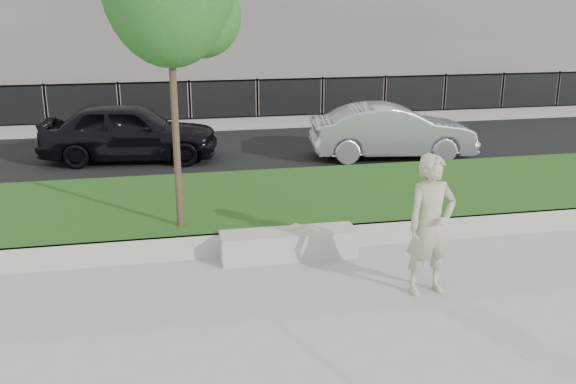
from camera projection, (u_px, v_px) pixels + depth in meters
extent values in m
plane|color=gray|center=(280.00, 278.00, 9.69)|extent=(90.00, 90.00, 0.00)
cube|color=black|center=(250.00, 206.00, 12.45)|extent=(34.00, 4.00, 0.40)
cube|color=#A09E96|center=(268.00, 242.00, 10.61)|extent=(34.00, 0.08, 0.40)
cube|color=black|center=(221.00, 153.00, 17.66)|extent=(34.00, 7.00, 0.04)
cube|color=gray|center=(207.00, 122.00, 21.87)|extent=(34.00, 3.00, 0.12)
cube|color=slate|center=(209.00, 122.00, 20.88)|extent=(32.00, 0.30, 0.24)
cube|color=black|center=(209.00, 103.00, 20.70)|extent=(32.00, 0.04, 1.50)
cube|color=black|center=(208.00, 81.00, 20.50)|extent=(32.00, 0.05, 0.05)
cube|color=black|center=(209.00, 118.00, 20.85)|extent=(32.00, 0.05, 0.05)
cube|color=#A09E96|center=(289.00, 244.00, 10.44)|extent=(2.21, 0.55, 0.45)
imported|color=tan|center=(431.00, 225.00, 8.97)|extent=(0.80, 0.58, 2.03)
cube|color=beige|center=(295.00, 227.00, 10.54)|extent=(0.29, 0.28, 0.03)
cylinder|color=#38281C|center=(173.00, 85.00, 10.13)|extent=(0.11, 0.11, 4.72)
sphere|color=#24551C|center=(200.00, 16.00, 10.11)|extent=(1.32, 1.32, 1.32)
imported|color=black|center=(130.00, 132.00, 16.50)|extent=(4.66, 2.34, 1.52)
imported|color=#9B9FA4|center=(392.00, 131.00, 16.82)|extent=(4.42, 2.02, 1.41)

